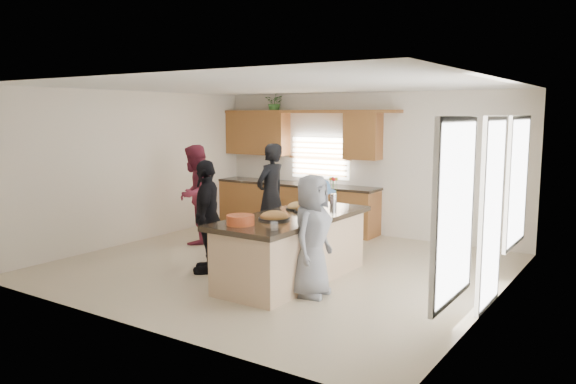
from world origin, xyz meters
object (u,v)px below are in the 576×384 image
Objects in this scene: salad_bowl at (240,219)px; woman_right_front at (312,236)px; woman_left_front at (207,216)px; woman_left_mid at (195,194)px; woman_right_back at (316,229)px; woman_left_back at (271,195)px; island at (293,249)px.

woman_right_front is (0.77, 0.52, -0.22)m from salad_bowl.
woman_left_front is at bearing 151.16° from salad_bowl.
salad_bowl is at bearing 33.81° from woman_left_mid.
woman_right_back is (3.05, -0.75, -0.17)m from woman_left_mid.
salad_bowl is 0.20× the size of woman_left_back.
woman_left_mid is at bearing 59.47° from woman_right_back.
woman_left_front reaches higher than woman_right_front.
salad_bowl is 0.25× the size of woman_right_back.
woman_left_mid is 1.07× the size of woman_left_front.
woman_right_back is (1.58, 0.56, -0.11)m from woman_left_front.
woman_left_mid is (-2.78, 0.96, 0.46)m from island.
island is 0.45m from woman_right_back.
woman_left_mid is 3.14m from woman_right_back.
woman_left_mid is at bearing -59.42° from woman_left_back.
salad_bowl is at bearing 28.62° from woman_left_front.
woman_left_back is at bearing 35.34° from woman_right_back.
woman_left_back is 2.95m from woman_right_front.
woman_right_front is (1.90, -0.10, -0.05)m from woman_left_front.
woman_right_front is at bearing -37.03° from island.
woman_left_back is 1.42m from woman_left_mid.
island is 0.82m from woman_right_front.
island is at bearing 47.03° from woman_left_back.
woman_left_back is at bearing 97.40° from woman_left_mid.
woman_left_front is (0.20, -1.95, -0.08)m from woman_left_back.
woman_right_back is (0.45, 1.19, -0.28)m from salad_bowl.
woman_left_mid reaches higher than woman_left_front.
woman_left_mid reaches higher than salad_bowl.
woman_right_front is at bearing 34.08° from salad_bowl.
woman_left_mid is 1.13× the size of woman_right_front.
island is at bearing 51.36° from woman_left_mid.
island is 1.48× the size of woman_left_mid.
island is at bearing 112.30° from woman_right_back.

